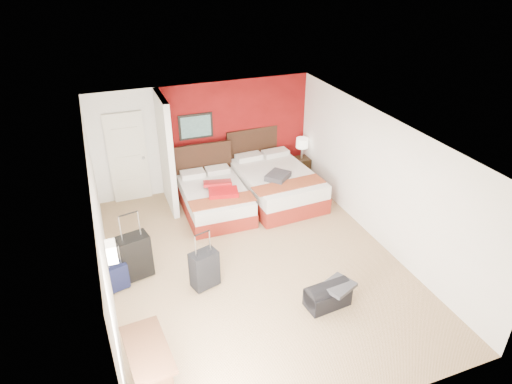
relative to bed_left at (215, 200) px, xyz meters
name	(u,v)px	position (x,y,z in m)	size (l,w,h in m)	color
ground	(255,263)	(0.16, -1.98, -0.28)	(6.50, 6.50, 0.00)	tan
room_walls	(157,181)	(-1.24, -0.57, 0.98)	(5.02, 6.52, 2.50)	white
red_accent_panel	(236,133)	(0.91, 1.25, 0.97)	(3.50, 0.04, 2.50)	maroon
partition_wall	(166,154)	(-0.84, 0.63, 0.97)	(0.12, 1.20, 2.50)	silver
entry_door	(128,158)	(-1.59, 1.22, 0.75)	(0.82, 0.06, 2.05)	silver
bed_left	(215,200)	(0.00, 0.00, 0.00)	(1.31, 1.86, 0.56)	silver
bed_right	(276,185)	(1.47, 0.09, 0.05)	(1.54, 2.20, 0.66)	silver
red_suitcase_open	(220,188)	(0.10, -0.10, 0.33)	(0.60, 0.83, 0.10)	#B10F13
jacket_bundle	(278,176)	(1.37, -0.21, 0.44)	(0.51, 0.41, 0.12)	#3B3A40
nightstand	(301,168)	(2.45, 0.85, -0.02)	(0.37, 0.37, 0.52)	black
table_lamp	(302,148)	(2.45, 0.85, 0.50)	(0.29, 0.29, 0.52)	silver
suitcase_black	(135,258)	(-1.89, -1.61, 0.12)	(0.53, 0.33, 0.79)	black
suitcase_charcoal	(205,270)	(-0.85, -2.29, 0.05)	(0.45, 0.28, 0.66)	black
suitcase_navy	(117,278)	(-2.23, -1.84, -0.05)	(0.34, 0.21, 0.47)	black
duffel_bag	(327,296)	(0.87, -3.42, -0.10)	(0.70, 0.37, 0.36)	black
jacket_draped	(338,286)	(1.02, -3.47, 0.11)	(0.48, 0.40, 0.06)	#38393E
desk	(151,371)	(-2.02, -4.07, 0.13)	(0.49, 0.98, 0.82)	black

